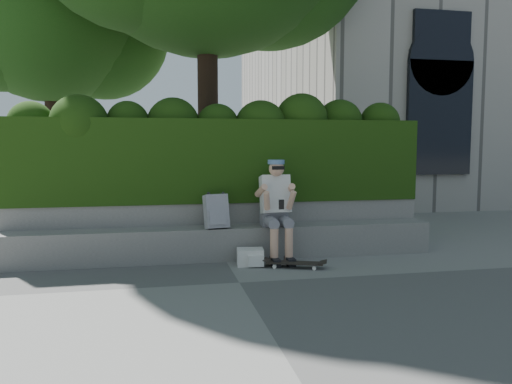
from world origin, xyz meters
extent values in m
plane|color=slate|center=(0.00, 0.00, 0.00)|extent=(80.00, 80.00, 0.00)
cube|color=gray|center=(0.00, 1.25, 0.23)|extent=(6.00, 0.45, 0.45)
cube|color=gray|center=(0.00, 1.73, 0.38)|extent=(6.00, 0.50, 0.75)
cube|color=black|center=(0.00, 1.95, 1.35)|extent=(6.00, 1.00, 1.20)
cylinder|color=black|center=(0.09, 4.06, 1.84)|extent=(0.39, 0.39, 3.68)
cylinder|color=black|center=(-3.14, 6.38, 1.35)|extent=(0.33, 0.33, 2.71)
sphere|color=#0F350D|center=(-3.14, 6.38, 4.70)|extent=(4.34, 4.34, 4.34)
cube|color=slate|center=(0.70, 1.20, 0.56)|extent=(0.36, 0.26, 0.22)
cube|color=beige|center=(0.70, 1.13, 0.90)|extent=(0.40, 0.32, 0.55)
sphere|color=tan|center=(0.70, 1.06, 1.26)|extent=(0.21, 0.21, 0.21)
cylinder|color=slate|center=(0.70, 1.08, 1.35)|extent=(0.23, 0.23, 0.06)
cube|color=black|center=(0.70, 0.78, 0.80)|extent=(0.07, 0.02, 0.13)
cylinder|color=tan|center=(0.60, 0.76, 0.24)|extent=(0.11, 0.11, 0.47)
cylinder|color=tan|center=(0.80, 0.76, 0.24)|extent=(0.11, 0.11, 0.47)
cube|color=black|center=(0.60, 0.70, 0.05)|extent=(0.10, 0.26, 0.10)
cube|color=black|center=(0.80, 0.70, 0.05)|extent=(0.10, 0.26, 0.10)
cube|color=black|center=(0.82, 0.54, 0.07)|extent=(0.74, 0.43, 0.02)
cylinder|color=silver|center=(0.55, 0.56, 0.03)|extent=(0.06, 0.04, 0.05)
cylinder|color=silver|center=(0.61, 0.70, 0.03)|extent=(0.06, 0.04, 0.05)
cylinder|color=silver|center=(1.03, 0.37, 0.03)|extent=(0.06, 0.04, 0.05)
cylinder|color=silver|center=(1.08, 0.52, 0.03)|extent=(0.06, 0.04, 0.05)
cube|color=#B4B3B8|center=(-0.12, 1.15, 0.68)|extent=(0.34, 0.23, 0.46)
cube|color=silver|center=(0.28, 0.79, 0.11)|extent=(0.37, 0.28, 0.22)
camera|label=1|loc=(-0.93, -5.55, 1.58)|focal=35.00mm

